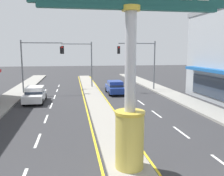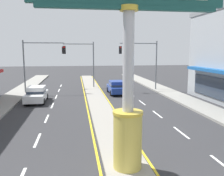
{
  "view_description": "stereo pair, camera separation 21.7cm",
  "coord_description": "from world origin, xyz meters",
  "px_view_note": "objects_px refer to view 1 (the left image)",
  "views": [
    {
      "loc": [
        -2.23,
        -4.09,
        4.89
      ],
      "look_at": [
        0.22,
        10.83,
        2.6
      ],
      "focal_mm": 38.54,
      "sensor_mm": 36.0,
      "label": 1
    },
    {
      "loc": [
        -2.02,
        -4.12,
        4.89
      ],
      "look_at": [
        0.22,
        10.83,
        2.6
      ],
      "focal_mm": 38.54,
      "sensor_mm": 36.0,
      "label": 2
    }
  ],
  "objects_px": {
    "district_sign": "(130,72)",
    "sedan_near_left_lane": "(35,94)",
    "traffic_light_left_side": "(38,57)",
    "traffic_light_right_side": "(141,57)",
    "traffic_light_median_far": "(80,57)",
    "sedan_far_right_lane": "(115,87)"
  },
  "relations": [
    {
      "from": "traffic_light_right_side",
      "to": "traffic_light_median_far",
      "type": "relative_size",
      "value": 1.0
    },
    {
      "from": "traffic_light_left_side",
      "to": "traffic_light_right_side",
      "type": "height_order",
      "value": "same"
    },
    {
      "from": "traffic_light_right_side",
      "to": "traffic_light_median_far",
      "type": "bearing_deg",
      "value": 154.85
    },
    {
      "from": "traffic_light_right_side",
      "to": "traffic_light_median_far",
      "type": "xyz_separation_m",
      "value": [
        -7.36,
        3.45,
        -0.05
      ]
    },
    {
      "from": "district_sign",
      "to": "traffic_light_median_far",
      "type": "distance_m",
      "value": 23.33
    },
    {
      "from": "traffic_light_right_side",
      "to": "sedan_far_right_lane",
      "type": "height_order",
      "value": "traffic_light_right_side"
    },
    {
      "from": "district_sign",
      "to": "sedan_near_left_lane",
      "type": "distance_m",
      "value": 16.2
    },
    {
      "from": "district_sign",
      "to": "traffic_light_median_far",
      "type": "xyz_separation_m",
      "value": [
        -1.18,
        23.3,
        0.1
      ]
    },
    {
      "from": "traffic_light_left_side",
      "to": "sedan_far_right_lane",
      "type": "distance_m",
      "value": 9.56
    },
    {
      "from": "district_sign",
      "to": "traffic_light_median_far",
      "type": "height_order",
      "value": "district_sign"
    },
    {
      "from": "traffic_light_median_far",
      "to": "traffic_light_right_side",
      "type": "bearing_deg",
      "value": -25.15
    },
    {
      "from": "traffic_light_left_side",
      "to": "sedan_near_left_lane",
      "type": "xyz_separation_m",
      "value": [
        0.29,
        -4.97,
        -3.46
      ]
    },
    {
      "from": "district_sign",
      "to": "traffic_light_right_side",
      "type": "xyz_separation_m",
      "value": [
        6.18,
        19.85,
        0.15
      ]
    },
    {
      "from": "sedan_far_right_lane",
      "to": "sedan_near_left_lane",
      "type": "xyz_separation_m",
      "value": [
        -8.49,
        -3.43,
        0.0
      ]
    },
    {
      "from": "traffic_light_median_far",
      "to": "sedan_far_right_lane",
      "type": "bearing_deg",
      "value": -53.74
    },
    {
      "from": "traffic_light_left_side",
      "to": "traffic_light_right_side",
      "type": "relative_size",
      "value": 1.0
    },
    {
      "from": "traffic_light_median_far",
      "to": "sedan_far_right_lane",
      "type": "relative_size",
      "value": 1.44
    },
    {
      "from": "traffic_light_right_side",
      "to": "traffic_light_left_side",
      "type": "bearing_deg",
      "value": -179.29
    },
    {
      "from": "district_sign",
      "to": "traffic_light_right_side",
      "type": "bearing_deg",
      "value": 72.7
    },
    {
      "from": "sedan_far_right_lane",
      "to": "traffic_light_left_side",
      "type": "bearing_deg",
      "value": 170.08
    },
    {
      "from": "traffic_light_right_side",
      "to": "traffic_light_median_far",
      "type": "distance_m",
      "value": 8.13
    },
    {
      "from": "district_sign",
      "to": "sedan_near_left_lane",
      "type": "relative_size",
      "value": 1.79
    }
  ]
}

